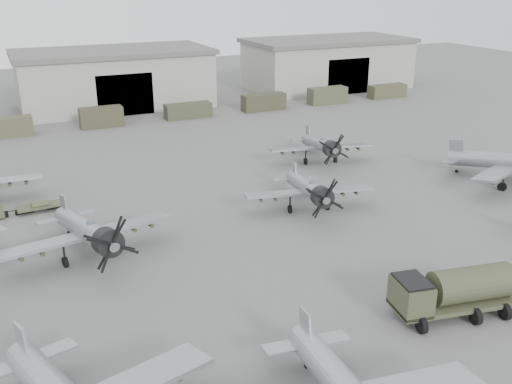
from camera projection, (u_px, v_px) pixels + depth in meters
The scene contains 14 objects.
ground at pixel (323, 297), 36.22m from camera, with size 220.00×220.00×0.00m, color #545452.
hangar_center at pixel (115, 78), 87.21m from camera, with size 29.00×14.80×8.70m.
hangar_right at pixel (328, 63), 102.09m from camera, with size 29.00×14.80×8.70m.
support_truck_2 at pixel (6, 127), 71.78m from camera, with size 6.40×2.20×2.41m, color #46472E.
support_truck_3 at pixel (101, 117), 76.38m from camera, with size 5.65×2.20×2.64m, color #3B3926.
support_truck_4 at pixel (188, 111), 81.25m from camera, with size 6.64×2.20×2.09m, color #393E29.
support_truck_5 at pixel (264, 102), 85.87m from camera, with size 6.66×2.20×2.46m, color #373925.
support_truck_6 at pixel (327, 95), 90.23m from camera, with size 6.26×2.20×2.57m, color #41472E.
support_truck_7 at pixel (387, 91), 94.85m from camera, with size 6.59×2.20×2.11m, color #43442C.
aircraft_mid_1 at pixel (89, 232), 40.14m from camera, with size 12.49×11.24×4.96m.
aircraft_mid_2 at pixel (310, 189), 48.63m from camera, with size 11.28×10.15×4.48m.
aircraft_far_1 at pixel (321, 145), 61.16m from camera, with size 11.32×10.19×4.50m.
fuel_tanker at pixel (454, 289), 33.84m from camera, with size 8.03×3.87×2.97m.
tug_trailer at pixel (11, 210), 48.26m from camera, with size 6.70×1.68×1.34m.
Camera 1 is at (-17.08, -26.75, 19.19)m, focal length 40.00 mm.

